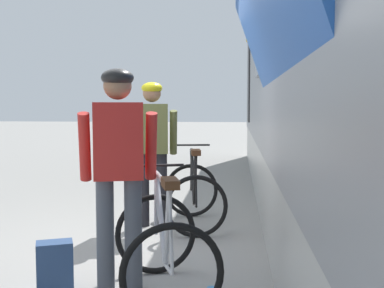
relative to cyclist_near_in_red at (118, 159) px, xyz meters
name	(u,v)px	position (x,y,z in m)	size (l,w,h in m)	color
ground_plane	(144,244)	(-0.05, 1.28, -1.05)	(80.00, 80.00, 0.00)	gray
cyclist_near_in_red	(118,159)	(0.00, 0.00, 0.00)	(0.66, 0.40, 1.76)	#4C515B
cyclist_far_in_olive	(152,141)	(-0.10, 2.05, 0.00)	(0.64, 0.37, 1.76)	#232328
bicycle_near_silver	(163,246)	(0.37, -0.11, -0.65)	(0.98, 1.22, 0.99)	black
bicycle_far_black	(194,194)	(0.41, 2.06, -0.65)	(0.86, 1.16, 0.99)	black
backpack_on_platform	(55,267)	(-0.51, -0.07, -0.85)	(0.28, 0.18, 0.40)	navy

